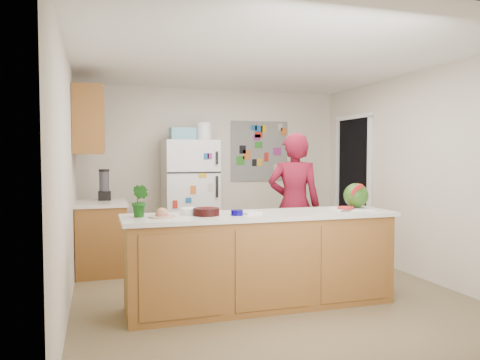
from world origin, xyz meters
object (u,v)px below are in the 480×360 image
object	(u,v)px
watermelon	(356,195)
refrigerator	(190,199)
cherry_bowl	(206,212)
person	(294,205)

from	to	relation	value
watermelon	refrigerator	bearing A→B (deg)	119.96
refrigerator	watermelon	size ratio (longest dim) A/B	6.57
refrigerator	watermelon	xyz separation A→B (m)	(1.33, -2.31, 0.21)
refrigerator	cherry_bowl	distance (m)	2.41
refrigerator	cherry_bowl	world-z (taller)	refrigerator
refrigerator	cherry_bowl	size ratio (longest dim) A/B	6.92
person	cherry_bowl	world-z (taller)	person
refrigerator	person	xyz separation A→B (m)	(1.02, -1.41, 0.03)
person	cherry_bowl	distance (m)	1.65
refrigerator	cherry_bowl	bearing A→B (deg)	-97.25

